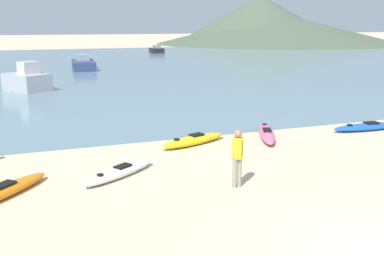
{
  "coord_description": "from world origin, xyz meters",
  "views": [
    {
      "loc": [
        -6.84,
        -6.63,
        4.63
      ],
      "look_at": [
        -0.56,
        9.96,
        0.5
      ],
      "focal_mm": 42.0,
      "sensor_mm": 36.0,
      "label": 1
    }
  ],
  "objects_px": {
    "person_near_foreground": "(237,154)",
    "moored_boat_0": "(157,50)",
    "kayak_on_sand_4": "(368,127)",
    "moored_boat_2": "(83,64)",
    "kayak_on_sand_1": "(193,140)",
    "moored_boat_1": "(27,81)",
    "kayak_on_sand_0": "(266,133)",
    "kayak_on_sand_2": "(120,172)"
  },
  "relations": [
    {
      "from": "kayak_on_sand_1",
      "to": "moored_boat_1",
      "type": "distance_m",
      "value": 18.19
    },
    {
      "from": "kayak_on_sand_0",
      "to": "person_near_foreground",
      "type": "height_order",
      "value": "person_near_foreground"
    },
    {
      "from": "moored_boat_2",
      "to": "moored_boat_0",
      "type": "bearing_deg",
      "value": 57.75
    },
    {
      "from": "moored_boat_1",
      "to": "moored_boat_2",
      "type": "xyz_separation_m",
      "value": [
        5.7,
        14.4,
        -0.2
      ]
    },
    {
      "from": "kayak_on_sand_4",
      "to": "person_near_foreground",
      "type": "distance_m",
      "value": 9.73
    },
    {
      "from": "moored_boat_2",
      "to": "kayak_on_sand_2",
      "type": "bearing_deg",
      "value": -95.67
    },
    {
      "from": "kayak_on_sand_4",
      "to": "moored_boat_1",
      "type": "xyz_separation_m",
      "value": [
        -13.94,
        17.68,
        0.62
      ]
    },
    {
      "from": "kayak_on_sand_0",
      "to": "kayak_on_sand_1",
      "type": "distance_m",
      "value": 3.27
    },
    {
      "from": "kayak_on_sand_0",
      "to": "moored_boat_2",
      "type": "relative_size",
      "value": 0.58
    },
    {
      "from": "moored_boat_1",
      "to": "person_near_foreground",
      "type": "bearing_deg",
      "value": -76.54
    },
    {
      "from": "kayak_on_sand_4",
      "to": "kayak_on_sand_2",
      "type": "bearing_deg",
      "value": -168.91
    },
    {
      "from": "kayak_on_sand_2",
      "to": "person_near_foreground",
      "type": "height_order",
      "value": "person_near_foreground"
    },
    {
      "from": "kayak_on_sand_2",
      "to": "moored_boat_2",
      "type": "distance_m",
      "value": 34.54
    },
    {
      "from": "kayak_on_sand_1",
      "to": "moored_boat_1",
      "type": "height_order",
      "value": "moored_boat_1"
    },
    {
      "from": "kayak_on_sand_1",
      "to": "person_near_foreground",
      "type": "height_order",
      "value": "person_near_foreground"
    },
    {
      "from": "kayak_on_sand_1",
      "to": "kayak_on_sand_2",
      "type": "xyz_separation_m",
      "value": [
        -3.49,
        -2.73,
        -0.04
      ]
    },
    {
      "from": "kayak_on_sand_2",
      "to": "kayak_on_sand_4",
      "type": "distance_m",
      "value": 11.87
    },
    {
      "from": "kayak_on_sand_2",
      "to": "moored_boat_2",
      "type": "xyz_separation_m",
      "value": [
        3.41,
        34.36,
        0.43
      ]
    },
    {
      "from": "kayak_on_sand_2",
      "to": "moored_boat_1",
      "type": "bearing_deg",
      "value": 96.54
    },
    {
      "from": "kayak_on_sand_1",
      "to": "moored_boat_1",
      "type": "xyz_separation_m",
      "value": [
        -5.78,
        17.24,
        0.6
      ]
    },
    {
      "from": "kayak_on_sand_1",
      "to": "kayak_on_sand_2",
      "type": "height_order",
      "value": "kayak_on_sand_1"
    },
    {
      "from": "moored_boat_0",
      "to": "moored_boat_1",
      "type": "bearing_deg",
      "value": -118.42
    },
    {
      "from": "person_near_foreground",
      "to": "moored_boat_2",
      "type": "height_order",
      "value": "person_near_foreground"
    },
    {
      "from": "moored_boat_0",
      "to": "person_near_foreground",
      "type": "bearing_deg",
      "value": -104.19
    },
    {
      "from": "person_near_foreground",
      "to": "moored_boat_0",
      "type": "height_order",
      "value": "person_near_foreground"
    },
    {
      "from": "kayak_on_sand_1",
      "to": "kayak_on_sand_2",
      "type": "distance_m",
      "value": 4.43
    },
    {
      "from": "kayak_on_sand_0",
      "to": "moored_boat_2",
      "type": "height_order",
      "value": "moored_boat_2"
    },
    {
      "from": "kayak_on_sand_1",
      "to": "person_near_foreground",
      "type": "xyz_separation_m",
      "value": [
        -0.5,
        -4.83,
        0.8
      ]
    },
    {
      "from": "moored_boat_0",
      "to": "kayak_on_sand_2",
      "type": "bearing_deg",
      "value": -107.43
    },
    {
      "from": "kayak_on_sand_0",
      "to": "moored_boat_0",
      "type": "bearing_deg",
      "value": 78.34
    },
    {
      "from": "kayak_on_sand_2",
      "to": "moored_boat_0",
      "type": "bearing_deg",
      "value": 72.57
    },
    {
      "from": "kayak_on_sand_0",
      "to": "moored_boat_1",
      "type": "bearing_deg",
      "value": 117.74
    },
    {
      "from": "kayak_on_sand_2",
      "to": "kayak_on_sand_1",
      "type": "bearing_deg",
      "value": 37.98
    },
    {
      "from": "kayak_on_sand_0",
      "to": "moored_boat_0",
      "type": "distance_m",
      "value": 56.05
    },
    {
      "from": "kayak_on_sand_1",
      "to": "kayak_on_sand_4",
      "type": "relative_size",
      "value": 0.89
    },
    {
      "from": "kayak_on_sand_1",
      "to": "kayak_on_sand_2",
      "type": "bearing_deg",
      "value": -142.02
    },
    {
      "from": "person_near_foreground",
      "to": "moored_boat_2",
      "type": "distance_m",
      "value": 36.47
    },
    {
      "from": "moored_boat_0",
      "to": "moored_boat_1",
      "type": "xyz_separation_m",
      "value": [
        -20.39,
        -37.67,
        0.28
      ]
    },
    {
      "from": "kayak_on_sand_0",
      "to": "kayak_on_sand_1",
      "type": "height_order",
      "value": "kayak_on_sand_1"
    },
    {
      "from": "kayak_on_sand_0",
      "to": "moored_boat_2",
      "type": "xyz_separation_m",
      "value": [
        -3.36,
        31.62,
        0.41
      ]
    },
    {
      "from": "kayak_on_sand_1",
      "to": "moored_boat_0",
      "type": "bearing_deg",
      "value": 75.11
    },
    {
      "from": "kayak_on_sand_4",
      "to": "moored_boat_2",
      "type": "xyz_separation_m",
      "value": [
        -8.24,
        32.08,
        0.42
      ]
    }
  ]
}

